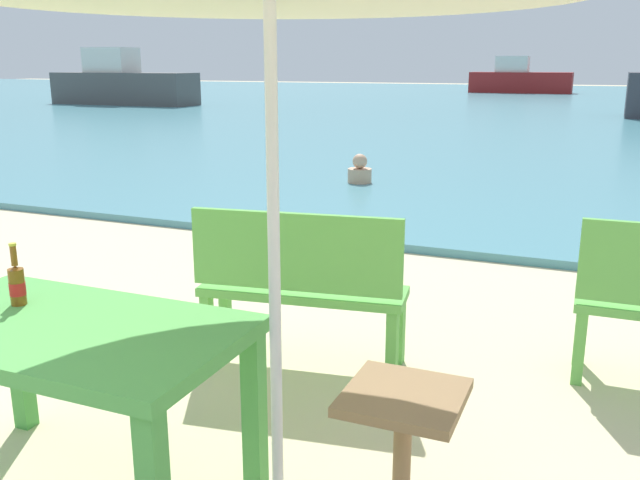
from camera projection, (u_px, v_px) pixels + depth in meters
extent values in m
cube|color=teal|center=(572.00, 105.00, 28.70)|extent=(120.00, 50.00, 0.08)
cube|color=#4C9E47|center=(65.00, 331.00, 2.65)|extent=(1.40, 0.80, 0.06)
cube|color=#4C9E47|center=(20.00, 360.00, 3.29)|extent=(0.08, 0.08, 0.70)
cube|color=#4C9E47|center=(254.00, 411.00, 2.81)|extent=(0.08, 0.08, 0.70)
cylinder|color=brown|center=(17.00, 287.00, 2.84)|extent=(0.06, 0.06, 0.16)
cone|color=brown|center=(15.00, 269.00, 2.82)|extent=(0.06, 0.06, 0.03)
cylinder|color=brown|center=(14.00, 256.00, 2.80)|extent=(0.03, 0.03, 0.09)
cylinder|color=red|center=(18.00, 289.00, 2.84)|extent=(0.07, 0.07, 0.05)
cylinder|color=gold|center=(12.00, 244.00, 2.79)|extent=(0.03, 0.03, 0.01)
cylinder|color=silver|center=(274.00, 235.00, 2.41)|extent=(0.04, 0.04, 2.30)
cube|color=olive|center=(404.00, 397.00, 2.57)|extent=(0.44, 0.44, 0.04)
cylinder|color=olive|center=(402.00, 461.00, 2.64)|extent=(0.07, 0.07, 0.50)
cube|color=#60B24C|center=(580.00, 330.00, 4.02)|extent=(0.06, 0.06, 0.42)
cube|color=#60B24C|center=(579.00, 348.00, 3.77)|extent=(0.06, 0.06, 0.42)
cube|color=#60B24C|center=(303.00, 291.00, 3.98)|extent=(1.24, 0.53, 0.05)
cube|color=#60B24C|center=(295.00, 252.00, 3.76)|extent=(1.19, 0.22, 0.44)
cube|color=#60B24C|center=(399.00, 329.00, 4.04)|extent=(0.06, 0.06, 0.42)
cube|color=#60B24C|center=(225.00, 313.00, 4.30)|extent=(0.06, 0.06, 0.42)
cube|color=#60B24C|center=(392.00, 348.00, 3.77)|extent=(0.06, 0.06, 0.42)
cube|color=#60B24C|center=(208.00, 329.00, 4.04)|extent=(0.06, 0.06, 0.42)
cylinder|color=tan|center=(360.00, 176.00, 9.75)|extent=(0.34, 0.34, 0.20)
sphere|color=tan|center=(360.00, 161.00, 9.69)|extent=(0.21, 0.21, 0.21)
cube|color=#4C4C4C|center=(124.00, 89.00, 28.03)|extent=(6.24, 1.70, 1.28)
cube|color=silver|center=(111.00, 60.00, 27.95)|extent=(1.99, 1.28, 0.99)
cube|color=maroon|center=(520.00, 83.00, 38.88)|extent=(5.61, 1.53, 1.15)
cube|color=silver|center=(512.00, 64.00, 38.81)|extent=(1.78, 1.15, 0.89)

